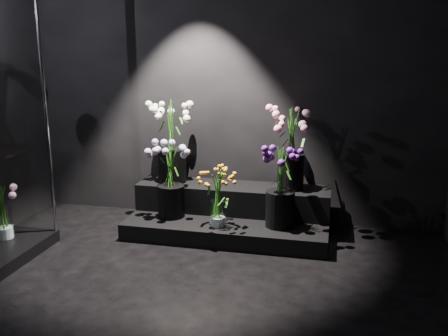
% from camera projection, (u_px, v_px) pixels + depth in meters
% --- Properties ---
extents(floor, '(4.00, 4.00, 0.00)m').
position_uv_depth(floor, '(167.00, 320.00, 3.17)').
color(floor, black).
rests_on(floor, ground).
extents(wall_back, '(4.00, 0.00, 4.00)m').
position_uv_depth(wall_back, '(233.00, 77.00, 4.72)').
color(wall_back, black).
rests_on(wall_back, floor).
extents(display_riser, '(1.82, 0.81, 0.40)m').
position_uv_depth(display_riser, '(230.00, 213.00, 4.66)').
color(display_riser, black).
rests_on(display_riser, floor).
extents(bouquet_orange_bells, '(0.35, 0.35, 0.53)m').
position_uv_depth(bouquet_orange_bells, '(218.00, 196.00, 4.31)').
color(bouquet_orange_bells, white).
rests_on(bouquet_orange_bells, display_riser).
extents(bouquet_lilac, '(0.34, 0.34, 0.71)m').
position_uv_depth(bouquet_lilac, '(171.00, 175.00, 4.52)').
color(bouquet_lilac, black).
rests_on(bouquet_lilac, display_riser).
extents(bouquet_purple, '(0.36, 0.36, 0.70)m').
position_uv_depth(bouquet_purple, '(281.00, 184.00, 4.28)').
color(bouquet_purple, black).
rests_on(bouquet_purple, display_riser).
extents(bouquet_cream_roses, '(0.47, 0.47, 0.78)m').
position_uv_depth(bouquet_cream_roses, '(171.00, 137.00, 4.73)').
color(bouquet_cream_roses, black).
rests_on(bouquet_cream_roses, display_riser).
extents(bouquet_pink_roses, '(0.47, 0.47, 0.74)m').
position_uv_depth(bouquet_pink_roses, '(292.00, 142.00, 4.51)').
color(bouquet_pink_roses, black).
rests_on(bouquet_pink_roses, display_riser).
extents(bouquet_case_base_pink, '(0.38, 0.38, 0.49)m').
position_uv_depth(bouquet_case_base_pink, '(3.00, 209.00, 4.17)').
color(bouquet_case_base_pink, white).
rests_on(bouquet_case_base_pink, display_case).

